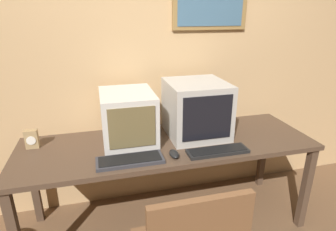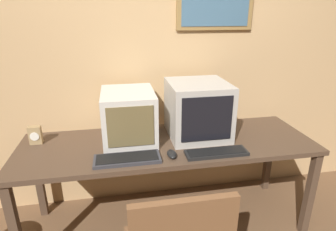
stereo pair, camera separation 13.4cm
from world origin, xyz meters
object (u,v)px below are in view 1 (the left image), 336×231
monitor_left (128,117)px  monitor_right (196,109)px  keyboard_main (130,160)px  keyboard_side (218,151)px  desk_clock (32,139)px  mouse_near_keyboard (174,154)px

monitor_left → monitor_right: bearing=-2.5°
keyboard_main → monitor_left: bearing=83.9°
monitor_left → keyboard_main: bearing=-96.1°
monitor_right → keyboard_side: bearing=-82.9°
keyboard_main → desk_clock: 0.76m
keyboard_side → desk_clock: 1.32m
monitor_right → desk_clock: 1.23m
keyboard_main → desk_clock: bearing=149.9°
monitor_left → keyboard_main: size_ratio=1.08×
monitor_right → keyboard_main: (-0.56, -0.32, -0.20)m
keyboard_main → desk_clock: desk_clock is taller
monitor_right → keyboard_main: 0.68m
desk_clock → keyboard_main: bearing=-30.1°
keyboard_side → desk_clock: desk_clock is taller
monitor_right → desk_clock: size_ratio=3.47×
mouse_near_keyboard → desk_clock: bearing=158.3°
monitor_right → mouse_near_keyboard: monitor_right is taller
monitor_left → keyboard_main: 0.38m
monitor_left → desk_clock: bearing=176.7°
keyboard_main → mouse_near_keyboard: bearing=0.1°
keyboard_main → keyboard_side: bearing=-2.4°
desk_clock → keyboard_side: bearing=-17.8°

